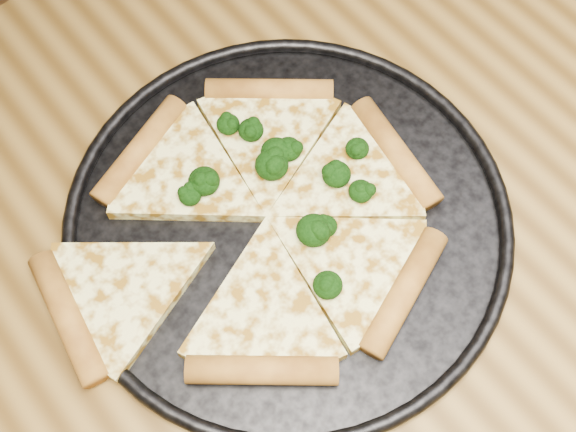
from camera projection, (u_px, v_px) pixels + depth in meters
dining_table at (301, 317)px, 0.74m from camera, size 1.20×0.90×0.75m
pizza_pan at (288, 220)px, 0.68m from camera, size 0.41×0.41×0.02m
pizza at (258, 222)px, 0.67m from camera, size 0.37×0.33×0.02m
broccoli_florets at (285, 182)px, 0.67m from camera, size 0.17×0.21×0.02m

